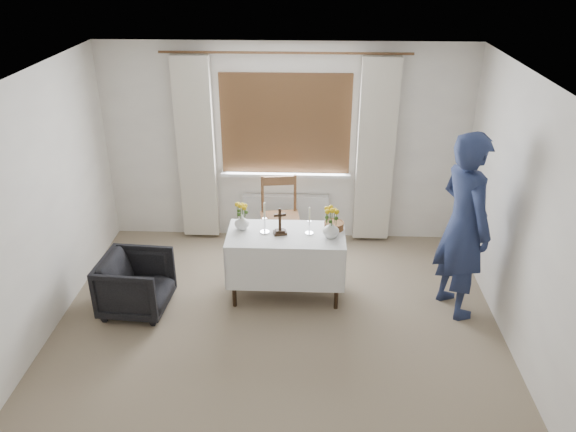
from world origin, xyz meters
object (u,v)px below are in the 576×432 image
object	(u,v)px
flower_vase_left	(242,222)
flower_vase_right	(331,229)
person	(464,226)
armchair	(136,284)
wooden_chair	(280,221)
altar_table	(286,265)
wooden_cross	(280,221)

from	to	relation	value
flower_vase_left	flower_vase_right	xyz separation A→B (m)	(0.94, -0.15, 0.01)
person	flower_vase_left	world-z (taller)	person
armchair	flower_vase_right	xyz separation A→B (m)	(2.02, 0.28, 0.54)
wooden_chair	altar_table	bearing A→B (deg)	-90.01
altar_table	armchair	distance (m)	1.59
wooden_chair	flower_vase_right	distance (m)	1.10
altar_table	flower_vase_right	world-z (taller)	flower_vase_right
altar_table	wooden_cross	bearing A→B (deg)	-171.88
altar_table	wooden_chair	world-z (taller)	wooden_chair
armchair	wooden_cross	xyz separation A→B (m)	(1.49, 0.32, 0.60)
armchair	flower_vase_left	size ratio (longest dim) A/B	4.11
wooden_chair	wooden_cross	bearing A→B (deg)	-94.46
flower_vase_left	wooden_chair	bearing A→B (deg)	63.08
altar_table	wooden_chair	xyz separation A→B (m)	(-0.11, 0.81, 0.12)
wooden_cross	flower_vase_left	bearing A→B (deg)	152.71
wooden_chair	armchair	size ratio (longest dim) A/B	1.47
wooden_cross	flower_vase_right	distance (m)	0.53
person	flower_vase_right	xyz separation A→B (m)	(-1.31, 0.11, -0.13)
wooden_chair	flower_vase_left	size ratio (longest dim) A/B	6.04
armchair	flower_vase_left	world-z (taller)	flower_vase_left
altar_table	flower_vase_right	xyz separation A→B (m)	(0.46, -0.05, 0.47)
altar_table	flower_vase_left	world-z (taller)	flower_vase_left
armchair	person	distance (m)	3.40
altar_table	person	size ratio (longest dim) A/B	0.63
altar_table	wooden_chair	size ratio (longest dim) A/B	1.24
wooden_chair	person	size ratio (longest dim) A/B	0.51
person	armchair	bearing A→B (deg)	72.00
altar_table	flower_vase_right	distance (m)	0.66
person	flower_vase_left	xyz separation A→B (m)	(-2.25, 0.26, -0.13)
altar_table	flower_vase_left	xyz separation A→B (m)	(-0.47, 0.09, 0.46)
altar_table	armchair	xyz separation A→B (m)	(-1.55, -0.33, -0.07)
person	flower_vase_left	bearing A→B (deg)	62.61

